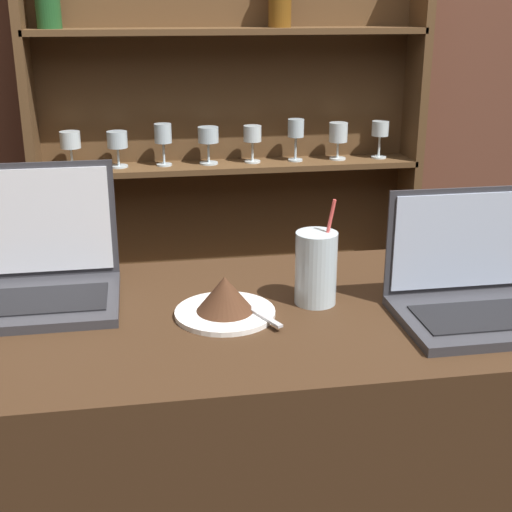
% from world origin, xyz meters
% --- Properties ---
extents(back_wall, '(7.00, 0.06, 2.70)m').
position_xyz_m(back_wall, '(0.00, 1.64, 1.35)').
color(back_wall, brown).
rests_on(back_wall, ground_plane).
extents(back_shelf, '(1.35, 0.18, 1.81)m').
position_xyz_m(back_shelf, '(0.04, 1.56, 0.95)').
color(back_shelf, brown).
rests_on(back_shelf, ground_plane).
extents(laptop_near, '(0.30, 0.24, 0.26)m').
position_xyz_m(laptop_near, '(-0.47, 0.43, 1.04)').
color(laptop_near, '#333338').
rests_on(laptop_near, bar_counter).
extents(laptop_far, '(0.33, 0.23, 0.23)m').
position_xyz_m(laptop_far, '(0.35, 0.22, 1.03)').
color(laptop_far, '#333338').
rests_on(laptop_far, bar_counter).
extents(cake_plate, '(0.19, 0.19, 0.08)m').
position_xyz_m(cake_plate, '(-0.13, 0.29, 1.02)').
color(cake_plate, white).
rests_on(cake_plate, bar_counter).
extents(water_glass, '(0.08, 0.08, 0.21)m').
position_xyz_m(water_glass, '(0.05, 0.32, 1.06)').
color(water_glass, silver).
rests_on(water_glass, bar_counter).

